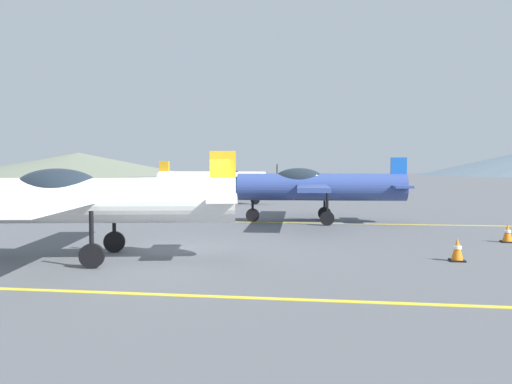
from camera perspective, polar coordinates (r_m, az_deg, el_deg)
The scene contains 9 objects.
ground_plane at distance 13.85m, azimuth -7.67°, elevation -6.90°, with size 400.00×400.00×0.00m, color #54565B.
apron_line_near at distance 10.01m, azimuth -14.37°, elevation -10.67°, with size 80.00×0.16×0.01m, color yellow.
apron_line_far at distance 22.01m, azimuth -1.58°, elevation -3.29°, with size 80.00×0.16×0.01m, color yellow.
airplane_near at distance 13.62m, azimuth -18.42°, elevation -0.71°, with size 7.93×9.06×2.71m.
airplane_mid at distance 21.88m, azimuth 6.33°, elevation 0.65°, with size 7.87×9.06×2.71m.
airplane_far at distance 32.99m, azimuth -4.43°, elevation 1.35°, with size 7.89×9.07×2.71m.
traffic_cone_front at distance 17.83m, azimuth 25.78°, elevation -4.06°, with size 0.36×0.36×0.59m.
traffic_cone_side at distance 13.79m, azimuth 21.15°, elevation -5.89°, with size 0.36×0.36×0.59m.
hill_left at distance 158.73m, azimuth -18.88°, elevation 2.91°, with size 66.69×66.69×6.55m, color slate.
Camera 1 is at (3.79, -13.12, 2.31)m, focal length 36.59 mm.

